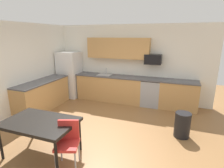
{
  "coord_description": "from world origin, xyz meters",
  "views": [
    {
      "loc": [
        1.68,
        -3.61,
        2.34
      ],
      "look_at": [
        0.0,
        1.0,
        1.0
      ],
      "focal_mm": 28.87,
      "sensor_mm": 36.0,
      "label": 1
    }
  ],
  "objects": [
    {
      "name": "wall_back",
      "position": [
        0.0,
        2.65,
        1.35
      ],
      "size": [
        5.8,
        0.1,
        2.7
      ],
      "primitive_type": "cube",
      "color": "white",
      "rests_on": "ground"
    },
    {
      "name": "cabinet_run_back_right",
      "position": [
        1.81,
        2.3,
        0.45
      ],
      "size": [
        1.17,
        0.6,
        0.9
      ],
      "primitive_type": "cube",
      "color": "tan",
      "rests_on": "ground"
    },
    {
      "name": "oven_range",
      "position": [
        0.93,
        2.3,
        0.46
      ],
      "size": [
        0.6,
        0.6,
        0.91
      ],
      "color": "#999BA0",
      "rests_on": "ground"
    },
    {
      "name": "cabinet_run_back",
      "position": [
        -0.56,
        2.3,
        0.45
      ],
      "size": [
        2.38,
        0.6,
        0.9
      ],
      "primitive_type": "cube",
      "color": "tan",
      "rests_on": "ground"
    },
    {
      "name": "wall_left",
      "position": [
        -2.65,
        0.0,
        1.35
      ],
      "size": [
        0.1,
        5.8,
        2.7
      ],
      "primitive_type": "cube",
      "color": "white",
      "rests_on": "ground"
    },
    {
      "name": "sink_basin",
      "position": [
        -0.76,
        2.3,
        0.88
      ],
      "size": [
        0.48,
        0.4,
        0.14
      ],
      "primitive_type": "cube",
      "color": "#A5A8AD",
      "rests_on": "countertop_back"
    },
    {
      "name": "trash_bin",
      "position": [
        1.93,
        0.55,
        0.3
      ],
      "size": [
        0.36,
        0.36,
        0.6
      ],
      "primitive_type": "cylinder",
      "color": "black",
      "rests_on": "ground"
    },
    {
      "name": "ground_plane",
      "position": [
        0.0,
        0.0,
        0.0
      ],
      "size": [
        12.0,
        12.0,
        0.0
      ],
      "primitive_type": "plane",
      "color": "olive"
    },
    {
      "name": "chair_near_table",
      "position": [
        -0.05,
        -1.19,
        0.5
      ],
      "size": [
        0.51,
        0.51,
        0.85
      ],
      "color": "red",
      "rests_on": "ground"
    },
    {
      "name": "cabinet_run_left",
      "position": [
        -2.3,
        0.8,
        0.45
      ],
      "size": [
        0.6,
        2.0,
        0.9
      ],
      "primitive_type": "cube",
      "color": "tan",
      "rests_on": "ground"
    },
    {
      "name": "countertop_back",
      "position": [
        0.0,
        2.3,
        0.92
      ],
      "size": [
        4.8,
        0.64,
        0.04
      ],
      "primitive_type": "cube",
      "color": "#4C4C51",
      "rests_on": "cabinet_run_back"
    },
    {
      "name": "microwave",
      "position": [
        0.93,
        2.4,
        1.57
      ],
      "size": [
        0.54,
        0.36,
        0.32
      ],
      "primitive_type": "cube",
      "color": "black"
    },
    {
      "name": "countertop_left",
      "position": [
        -2.3,
        0.8,
        0.92
      ],
      "size": [
        0.64,
        2.0,
        0.04
      ],
      "primitive_type": "cube",
      "color": "#4C4C51",
      "rests_on": "cabinet_run_left"
    },
    {
      "name": "upper_cabinets_back",
      "position": [
        -0.3,
        2.43,
        1.9
      ],
      "size": [
        2.2,
        0.34,
        0.7
      ],
      "primitive_type": "cube",
      "color": "tan"
    },
    {
      "name": "dining_table",
      "position": [
        -0.72,
        -1.12,
        0.67
      ],
      "size": [
        1.4,
        0.9,
        0.73
      ],
      "color": "black",
      "rests_on": "ground"
    },
    {
      "name": "refrigerator",
      "position": [
        -2.18,
        2.22,
        0.86
      ],
      "size": [
        0.76,
        0.7,
        1.73
      ],
      "primitive_type": "cube",
      "color": "white",
      "rests_on": "ground"
    },
    {
      "name": "sink_faucet",
      "position": [
        -0.76,
        2.48,
        1.04
      ],
      "size": [
        0.02,
        0.02,
        0.24
      ],
      "primitive_type": "cylinder",
      "color": "#B2B5BA",
      "rests_on": "countertop_back"
    }
  ]
}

